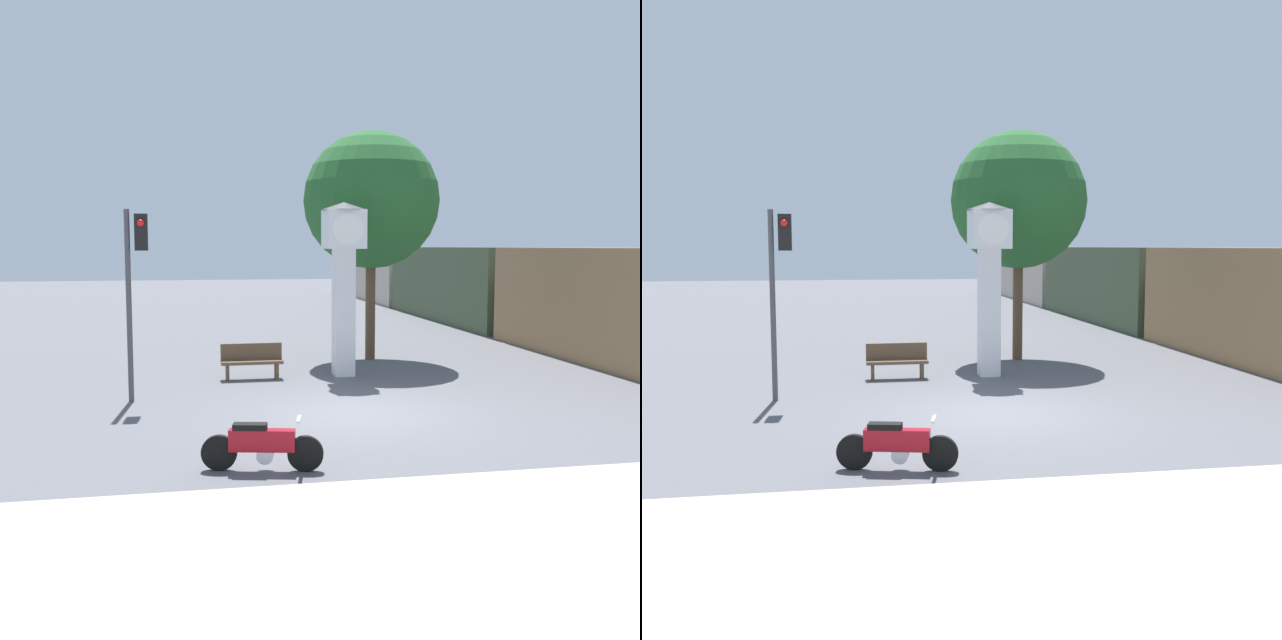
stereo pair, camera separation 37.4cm
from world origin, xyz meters
TOP-DOWN VIEW (x-y plane):
  - ground_plane at (0.00, 0.00)m, footprint 120.00×120.00m
  - sidewalk_strip at (0.00, -7.38)m, footprint 36.00×6.00m
  - motorcycle at (-2.29, -3.38)m, footprint 1.87×0.59m
  - clock_tower at (0.74, 4.35)m, footprint 1.22×1.22m
  - freight_train at (9.32, 17.56)m, footprint 2.80×38.98m
  - traffic_light at (-4.47, 2.07)m, footprint 0.50×0.35m
  - street_tree at (2.15, 6.91)m, footprint 4.10×4.10m
  - bench at (-1.72, 4.31)m, footprint 1.60×0.44m

SIDE VIEW (x-z plane):
  - ground_plane at x=0.00m, z-range 0.00..0.00m
  - sidewalk_strip at x=0.00m, z-range 0.00..0.10m
  - motorcycle at x=-2.29m, z-range -0.02..0.82m
  - bench at x=-1.72m, z-range 0.03..0.95m
  - freight_train at x=9.32m, z-range 0.00..3.40m
  - traffic_light at x=-4.47m, z-range 0.80..5.05m
  - clock_tower at x=0.74m, z-range 0.75..5.35m
  - street_tree at x=2.15m, z-range 1.37..8.24m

